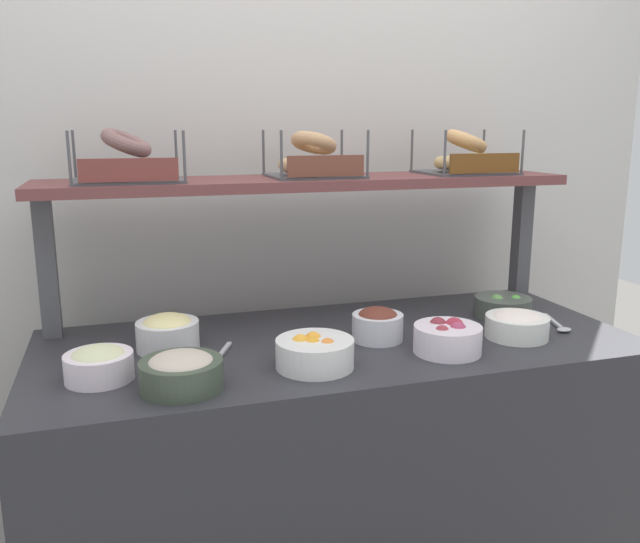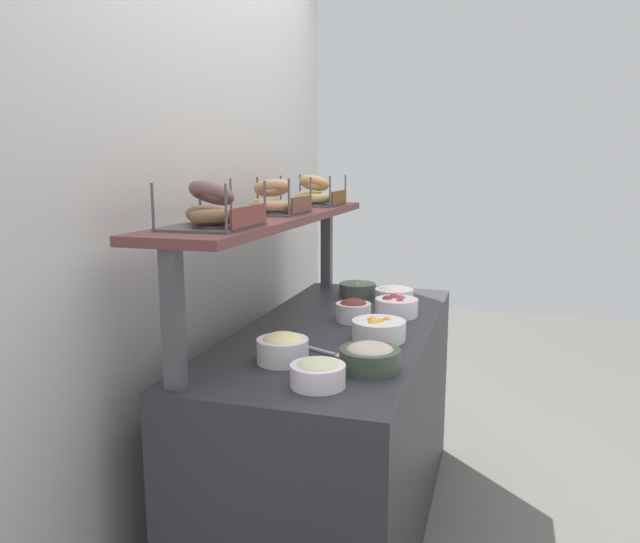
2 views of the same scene
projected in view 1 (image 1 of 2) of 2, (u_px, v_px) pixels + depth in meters
The scene contains 18 objects.
back_wall at pixel (287, 195), 2.24m from camera, with size 2.84×0.06×2.40m, color beige.
deli_counter at pixel (338, 478), 1.90m from camera, with size 1.64×0.70×0.85m, color #2D2D33.
shelf_riser_left at pixel (47, 267), 1.79m from camera, with size 0.05×0.05×0.40m, color #4C4C51.
shelf_riser_right at pixel (522, 239), 2.23m from camera, with size 0.05×0.05×0.40m, color #4C4C51.
upper_shelf at pixel (310, 182), 1.96m from camera, with size 1.60×0.32×0.03m, color brown.
bowl_tuna_salad at pixel (181, 371), 1.46m from camera, with size 0.19×0.19×0.09m.
bowl_veggie_mix at pixel (502, 306), 2.01m from camera, with size 0.17×0.17×0.07m.
bowl_chocolate_spread at pixel (378, 324), 1.79m from camera, with size 0.14×0.14×0.09m.
bowl_fruit_salad at pixel (314, 352), 1.59m from camera, with size 0.19×0.19×0.08m.
bowl_cream_cheese at pixel (517, 324), 1.82m from camera, with size 0.17×0.17×0.08m.
bowl_scallion_spread at pixel (99, 363), 1.51m from camera, with size 0.16×0.16×0.08m.
bowl_beet_salad at pixel (448, 338), 1.70m from camera, with size 0.18×0.18×0.09m.
bowl_egg_salad at pixel (168, 332), 1.72m from camera, with size 0.17×0.17×0.10m.
serving_spoon_near_plate at pixel (218, 358), 1.64m from camera, with size 0.09×0.16×0.01m.
serving_spoon_by_edge at pixel (559, 326), 1.91m from camera, with size 0.07×0.17×0.01m.
bagel_basket_poppy at pixel (127, 164), 1.78m from camera, with size 0.30×0.26×0.15m.
bagel_basket_sesame at pixel (314, 162), 1.95m from camera, with size 0.27×0.25×0.14m.
bagel_basket_plain at pixel (465, 159), 2.09m from camera, with size 0.29×0.25×0.15m.
Camera 1 is at (-0.56, -1.62, 1.43)m, focal length 36.39 mm.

